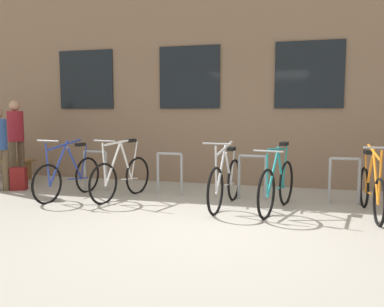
{
  "coord_description": "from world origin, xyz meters",
  "views": [
    {
      "loc": [
        1.0,
        -4.92,
        1.52
      ],
      "look_at": [
        -0.73,
        1.6,
        0.81
      ],
      "focal_mm": 37.14,
      "sensor_mm": 36.0,
      "label": 1
    }
  ],
  "objects_px": {
    "bicycle_blue": "(69,176)",
    "person_browsing": "(16,136)",
    "bicycle_white": "(121,176)",
    "bicycle_teal": "(277,185)",
    "wooden_bench": "(0,164)",
    "backpack": "(19,179)",
    "bicycle_orange": "(371,190)",
    "bicycle_silver": "(225,182)"
  },
  "relations": [
    {
      "from": "bicycle_white",
      "to": "wooden_bench",
      "type": "height_order",
      "value": "bicycle_white"
    },
    {
      "from": "bicycle_blue",
      "to": "bicycle_orange",
      "type": "xyz_separation_m",
      "value": [
        4.98,
        0.05,
        -0.01
      ]
    },
    {
      "from": "bicycle_white",
      "to": "bicycle_teal",
      "type": "bearing_deg",
      "value": -4.41
    },
    {
      "from": "bicycle_teal",
      "to": "person_browsing",
      "type": "bearing_deg",
      "value": 170.44
    },
    {
      "from": "wooden_bench",
      "to": "person_browsing",
      "type": "distance_m",
      "value": 1.13
    },
    {
      "from": "bicycle_orange",
      "to": "person_browsing",
      "type": "xyz_separation_m",
      "value": [
        -6.74,
        0.83,
        0.64
      ]
    },
    {
      "from": "wooden_bench",
      "to": "bicycle_silver",
      "type": "bearing_deg",
      "value": -13.37
    },
    {
      "from": "backpack",
      "to": "bicycle_orange",
      "type": "bearing_deg",
      "value": -23.3
    },
    {
      "from": "wooden_bench",
      "to": "bicycle_orange",
      "type": "bearing_deg",
      "value": -9.48
    },
    {
      "from": "bicycle_orange",
      "to": "person_browsing",
      "type": "bearing_deg",
      "value": 173.0
    },
    {
      "from": "bicycle_orange",
      "to": "bicycle_teal",
      "type": "height_order",
      "value": "bicycle_orange"
    },
    {
      "from": "bicycle_silver",
      "to": "person_browsing",
      "type": "distance_m",
      "value": 4.7
    },
    {
      "from": "bicycle_silver",
      "to": "bicycle_orange",
      "type": "distance_m",
      "value": 2.16
    },
    {
      "from": "bicycle_orange",
      "to": "bicycle_blue",
      "type": "bearing_deg",
      "value": -179.45
    },
    {
      "from": "bicycle_blue",
      "to": "backpack",
      "type": "height_order",
      "value": "bicycle_blue"
    },
    {
      "from": "bicycle_white",
      "to": "wooden_bench",
      "type": "distance_m",
      "value": 3.67
    },
    {
      "from": "bicycle_white",
      "to": "bicycle_orange",
      "type": "distance_m",
      "value": 4.04
    },
    {
      "from": "bicycle_blue",
      "to": "bicycle_teal",
      "type": "distance_m",
      "value": 3.63
    },
    {
      "from": "bicycle_orange",
      "to": "backpack",
      "type": "relative_size",
      "value": 3.96
    },
    {
      "from": "person_browsing",
      "to": "wooden_bench",
      "type": "bearing_deg",
      "value": 151.49
    },
    {
      "from": "bicycle_orange",
      "to": "bicycle_teal",
      "type": "bearing_deg",
      "value": -176.58
    },
    {
      "from": "bicycle_blue",
      "to": "bicycle_orange",
      "type": "bearing_deg",
      "value": 0.55
    },
    {
      "from": "bicycle_silver",
      "to": "wooden_bench",
      "type": "xyz_separation_m",
      "value": [
        -5.37,
        1.28,
        -0.06
      ]
    },
    {
      "from": "bicycle_orange",
      "to": "bicycle_silver",
      "type": "bearing_deg",
      "value": -179.51
    },
    {
      "from": "person_browsing",
      "to": "backpack",
      "type": "distance_m",
      "value": 1.06
    },
    {
      "from": "bicycle_blue",
      "to": "person_browsing",
      "type": "xyz_separation_m",
      "value": [
        -1.76,
        0.88,
        0.63
      ]
    },
    {
      "from": "bicycle_teal",
      "to": "person_browsing",
      "type": "distance_m",
      "value": 5.5
    },
    {
      "from": "bicycle_white",
      "to": "bicycle_blue",
      "type": "height_order",
      "value": "same"
    },
    {
      "from": "person_browsing",
      "to": "bicycle_white",
      "type": "bearing_deg",
      "value": -14.54
    },
    {
      "from": "bicycle_blue",
      "to": "person_browsing",
      "type": "distance_m",
      "value": 2.07
    },
    {
      "from": "bicycle_silver",
      "to": "bicycle_blue",
      "type": "relative_size",
      "value": 1.03
    },
    {
      "from": "bicycle_teal",
      "to": "backpack",
      "type": "xyz_separation_m",
      "value": [
        -4.94,
        0.37,
        -0.18
      ]
    },
    {
      "from": "bicycle_silver",
      "to": "bicycle_blue",
      "type": "bearing_deg",
      "value": -179.41
    },
    {
      "from": "bicycle_orange",
      "to": "wooden_bench",
      "type": "bearing_deg",
      "value": 170.52
    },
    {
      "from": "bicycle_white",
      "to": "bicycle_teal",
      "type": "xyz_separation_m",
      "value": [
        2.69,
        -0.21,
        0.01
      ]
    },
    {
      "from": "person_browsing",
      "to": "bicycle_blue",
      "type": "bearing_deg",
      "value": -26.41
    },
    {
      "from": "bicycle_orange",
      "to": "wooden_bench",
      "type": "distance_m",
      "value": 7.64
    },
    {
      "from": "bicycle_white",
      "to": "backpack",
      "type": "relative_size",
      "value": 3.68
    },
    {
      "from": "wooden_bench",
      "to": "bicycle_teal",
      "type": "bearing_deg",
      "value": -12.22
    },
    {
      "from": "wooden_bench",
      "to": "backpack",
      "type": "bearing_deg",
      "value": -37.84
    },
    {
      "from": "bicycle_silver",
      "to": "bicycle_teal",
      "type": "distance_m",
      "value": 0.82
    },
    {
      "from": "wooden_bench",
      "to": "backpack",
      "type": "relative_size",
      "value": 3.6
    }
  ]
}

